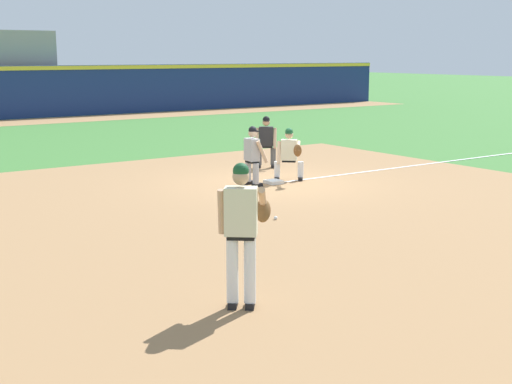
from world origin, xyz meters
TOP-DOWN VIEW (x-y plane):
  - ground_plane at (0.00, 0.00)m, footprint 160.00×160.00m
  - infield_dirt_patch at (-2.78, -3.45)m, footprint 18.00×18.00m
  - warning_track_strip at (0.00, 20.00)m, footprint 48.00×3.20m
  - foul_line_stripe at (6.33, 0.00)m, footprint 12.67×0.10m
  - first_base_bag at (0.00, 0.00)m, footprint 0.38×0.38m
  - baseball at (-2.29, -3.19)m, footprint 0.07×0.07m
  - pitcher at (-5.52, -6.87)m, footprint 0.85×0.54m
  - first_baseman at (0.58, 0.12)m, footprint 0.71×1.09m
  - baserunner at (-0.58, 0.07)m, footprint 0.49×0.62m
  - umpire at (1.33, 2.17)m, footprint 0.68×0.65m
  - outfield_wall at (0.00, 22.00)m, footprint 48.00×0.54m

SIDE VIEW (x-z plane):
  - ground_plane at x=0.00m, z-range 0.00..0.00m
  - infield_dirt_patch at x=-2.78m, z-range 0.00..0.01m
  - warning_track_strip at x=0.00m, z-range 0.00..0.01m
  - foul_line_stripe at x=6.33m, z-range 0.01..0.01m
  - baseball at x=-2.29m, z-range 0.00..0.07m
  - first_base_bag at x=0.00m, z-range 0.00..0.09m
  - first_baseman at x=0.58m, z-range 0.06..1.40m
  - baserunner at x=-0.58m, z-range 0.06..1.52m
  - umpire at x=1.33m, z-range 0.06..1.52m
  - pitcher at x=-5.52m, z-range 0.13..1.99m
  - outfield_wall at x=0.00m, z-range 0.09..2.69m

